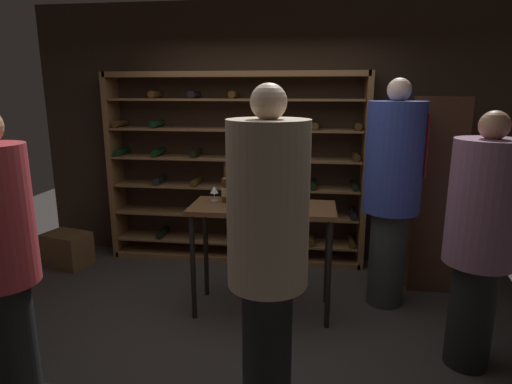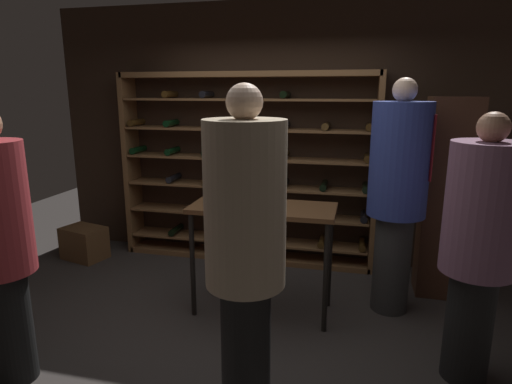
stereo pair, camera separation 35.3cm
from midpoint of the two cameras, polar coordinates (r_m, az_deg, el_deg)
ground_plane at (r=3.82m, az=-4.28°, el=-17.31°), size 9.37×9.37×0.00m
back_wall at (r=4.97m, az=-0.50°, el=7.60°), size 5.37×0.10×2.90m
wine_rack at (r=4.88m, az=-4.72°, el=2.88°), size 2.92×0.32×2.14m
tasting_table at (r=3.73m, az=-1.82°, el=-3.70°), size 1.24×0.54×0.98m
person_host_in_suit at (r=3.22m, az=24.91°, el=-4.97°), size 0.46×0.46×1.82m
person_bystander_dark_jacket at (r=3.93m, az=15.18°, el=0.93°), size 0.49×0.49×2.05m
person_bystander_red_print at (r=2.44m, az=-2.62°, el=-7.00°), size 0.46×0.46×1.98m
wine_crate at (r=5.43m, az=-25.46°, el=-6.89°), size 0.55×0.45×0.38m
display_cabinet at (r=4.50m, az=20.46°, el=-0.38°), size 0.44×0.36×1.89m
wine_bottle_gold_foil at (r=3.67m, az=-6.17°, el=0.32°), size 0.07×0.07×0.40m
wine_bottle_amber_reserve at (r=3.80m, az=-6.72°, el=0.41°), size 0.07×0.07×0.35m
wine_bottle_red_label at (r=3.57m, az=-4.41°, el=-0.39°), size 0.08×0.08×0.34m
wine_glass_stemmed_left at (r=3.87m, az=-8.16°, el=0.20°), size 0.07×0.07×0.14m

